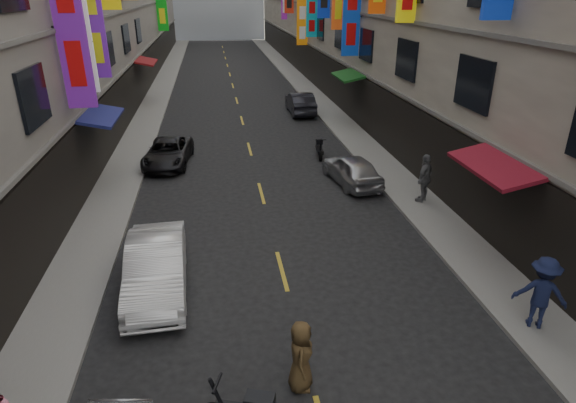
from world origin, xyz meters
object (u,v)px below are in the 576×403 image
object	(u,v)px
pedestrian_rfar	(425,178)
car_right_mid	(352,169)
car_left_far	(168,153)
pedestrian_crossing	(301,356)
car_right_far	(300,103)
car_left_mid	(156,267)
pedestrian_rnear	(541,293)
scooter_far_right	(319,148)

from	to	relation	value
pedestrian_rfar	car_right_mid	bearing A→B (deg)	-92.72
car_left_far	pedestrian_crossing	bearing A→B (deg)	-69.65
car_right_mid	pedestrian_crossing	bearing A→B (deg)	60.53
pedestrian_rfar	car_right_far	bearing A→B (deg)	-125.94
car_left_mid	pedestrian_rnear	world-z (taller)	pedestrian_rnear
pedestrian_rfar	pedestrian_rnear	bearing A→B (deg)	43.68
car_left_far	car_right_far	size ratio (longest dim) A/B	0.99
pedestrian_rnear	scooter_far_right	bearing A→B (deg)	-50.16
car_left_far	car_right_far	bearing A→B (deg)	54.75
car_left_mid	car_left_far	xyz separation A→B (m)	(-0.45, 10.65, -0.14)
scooter_far_right	pedestrian_rfar	world-z (taller)	pedestrian_rfar
car_left_far	pedestrian_rfar	world-z (taller)	pedestrian_rfar
pedestrian_rnear	pedestrian_rfar	size ratio (longest dim) A/B	0.99
car_right_far	pedestrian_crossing	xyz separation A→B (m)	(-4.26, -23.86, 0.11)
scooter_far_right	car_left_mid	xyz separation A→B (m)	(-6.90, -10.67, 0.28)
car_right_mid	pedestrian_rnear	distance (m)	10.25
pedestrian_rfar	pedestrian_crossing	bearing A→B (deg)	9.64
scooter_far_right	pedestrian_rfar	size ratio (longest dim) A/B	0.95
car_left_far	car_right_mid	world-z (taller)	car_right_mid
car_right_mid	scooter_far_right	bearing A→B (deg)	-89.45
car_left_mid	pedestrian_rfar	bearing A→B (deg)	22.29
car_left_far	car_right_far	xyz separation A→B (m)	(8.00, 9.08, 0.12)
car_right_mid	pedestrian_crossing	size ratio (longest dim) A/B	2.31
pedestrian_crossing	pedestrian_rnear	bearing A→B (deg)	-70.13
car_right_mid	car_right_far	xyz separation A→B (m)	(0.05, 12.80, 0.06)
pedestrian_rnear	car_right_mid	bearing A→B (deg)	-49.87
car_left_mid	car_right_far	world-z (taller)	car_left_mid
pedestrian_rnear	pedestrian_rfar	xyz separation A→B (m)	(0.33, 7.60, 0.01)
scooter_far_right	car_right_far	size ratio (longest dim) A/B	0.42
car_left_mid	car_left_far	world-z (taller)	car_left_mid
scooter_far_right	pedestrian_crossing	world-z (taller)	pedestrian_crossing
pedestrian_crossing	car_right_mid	bearing A→B (deg)	-10.25
car_right_mid	car_left_far	bearing A→B (deg)	-33.70
car_right_far	car_right_mid	bearing A→B (deg)	90.13
scooter_far_right	car_left_mid	bearing A→B (deg)	63.96
car_left_mid	pedestrian_rnear	distance (m)	9.85
car_right_mid	car_left_mid	bearing A→B (deg)	34.08
pedestrian_rnear	pedestrian_rfar	distance (m)	7.61
car_right_mid	pedestrian_rnear	world-z (taller)	pedestrian_rnear
pedestrian_rfar	scooter_far_right	bearing A→B (deg)	-109.84
pedestrian_rnear	car_left_mid	bearing A→B (deg)	11.21
car_left_mid	car_right_far	size ratio (longest dim) A/B	1.03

